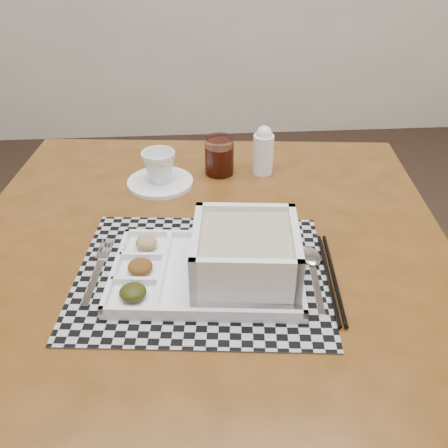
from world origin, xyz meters
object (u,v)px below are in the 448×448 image
(serving_tray, at_px, (233,261))
(creamer_bottle, at_px, (263,151))
(dining_table, at_px, (206,268))
(juice_glass, at_px, (219,157))
(cup, at_px, (159,166))

(serving_tray, relative_size, creamer_bottle, 2.92)
(dining_table, relative_size, juice_glass, 11.39)
(serving_tray, distance_m, juice_glass, 0.40)
(juice_glass, xyz_separation_m, creamer_bottle, (0.10, -0.00, 0.02))
(serving_tray, height_order, juice_glass, serving_tray)
(dining_table, xyz_separation_m, juice_glass, (0.05, 0.27, 0.11))
(creamer_bottle, bearing_deg, dining_table, -118.94)
(cup, height_order, creamer_bottle, creamer_bottle)
(juice_glass, relative_size, creamer_bottle, 0.77)
(dining_table, height_order, creamer_bottle, creamer_bottle)
(serving_tray, bearing_deg, dining_table, 107.78)
(dining_table, xyz_separation_m, serving_tray, (0.04, -0.13, 0.11))
(serving_tray, relative_size, cup, 4.46)
(dining_table, xyz_separation_m, creamer_bottle, (0.15, 0.27, 0.13))
(serving_tray, bearing_deg, cup, 110.83)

